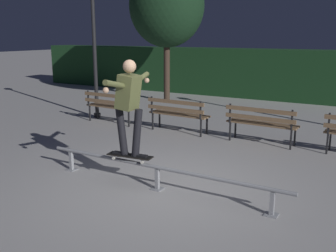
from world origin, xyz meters
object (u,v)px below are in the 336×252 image
Objects in this scene: skateboard at (130,156)px; skateboarder at (129,100)px; grind_rail at (157,171)px; tree_far_left at (167,6)px; lamp_post_left at (94,32)px; park_bench_right_center at (261,121)px; park_bench_left_center at (178,112)px; park_bench_leftmost at (110,104)px.

skateboarder is at bearing 6.76° from skateboard.
grind_rail is 8.93m from tree_far_left.
skateboard is at bearing -44.29° from lamp_post_left.
park_bench_right_center is at bearing 79.50° from grind_rail.
lamp_post_left is (-5.12, 0.45, 1.94)m from park_bench_right_center.
skateboarder is at bearing -44.27° from lamp_post_left.
skateboard is 0.94m from skateboarder.
lamp_post_left is at bearing 135.71° from skateboard.
tree_far_left reaches higher than park_bench_right_center.
park_bench_left_center is 0.33× the size of tree_far_left.
skateboarder is 0.97× the size of park_bench_leftmost.
skateboard is at bearing -74.13° from park_bench_left_center.
park_bench_right_center is (4.26, 0.00, 0.00)m from park_bench_leftmost.
skateboarder reaches higher than park_bench_leftmost.
skateboarder is at bearing -74.08° from park_bench_left_center.
park_bench_leftmost reaches higher than grind_rail.
park_bench_leftmost is (-3.10, 3.42, 0.06)m from skateboard.
skateboarder is 0.97× the size of park_bench_right_center.
grind_rail is 3.74m from park_bench_left_center.
skateboarder is 3.66m from park_bench_left_center.
tree_far_left is (-3.56, 7.32, 2.92)m from skateboard.
park_bench_right_center is at bearing 71.30° from skateboarder.
skateboard is 4.62m from park_bench_leftmost.
grind_rail is 0.55m from skateboard.
skateboard is 0.49× the size of park_bench_leftmost.
park_bench_leftmost is 1.00× the size of park_bench_left_center.
park_bench_leftmost is at bearing 132.26° from skateboarder.
skateboard is (-0.53, -0.00, 0.16)m from grind_rail.
lamp_post_left is at bearing 135.73° from skateboarder.
tree_far_left is (-2.58, 3.90, 2.86)m from park_bench_left_center.
grind_rail is 2.69× the size of park_bench_right_center.
park_bench_leftmost is 2.13m from park_bench_left_center.
park_bench_left_center is (-0.97, 3.42, 0.06)m from skateboard.
grind_rail is 1.11× the size of lamp_post_left.
park_bench_left_center is at bearing 105.87° from skateboard.
lamp_post_left reaches higher than skateboard.
park_bench_right_center is (2.13, 0.00, 0.00)m from park_bench_left_center.
skateboarder reaches higher than skateboard.
park_bench_leftmost is at bearing 136.71° from grind_rail.
park_bench_leftmost reaches higher than skateboard.
skateboard is 0.51× the size of skateboarder.
park_bench_left_center and park_bench_right_center have the same top height.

